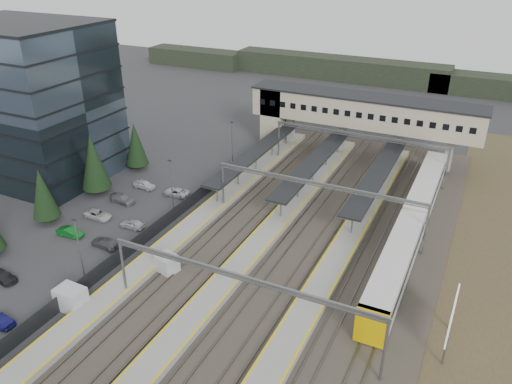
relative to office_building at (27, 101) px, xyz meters
The scene contains 15 objects.
ground 39.86m from the office_building, 18.43° to the right, with size 220.00×220.00×0.00m, color #2B2B2D.
office_building is the anchor object (origin of this frame).
conifer_row 22.40m from the office_building, 48.57° to the right, with size 4.42×49.82×9.50m.
car_park 31.31m from the office_building, 39.98° to the right, with size 10.39×44.44×1.29m.
lampposts 31.00m from the office_building, 21.00° to the right, with size 0.50×53.25×8.07m.
fence 32.32m from the office_building, 13.35° to the right, with size 0.08×90.00×2.00m.
relay_cabin_near 40.33m from the office_building, 38.74° to the right, with size 3.06×2.28×2.50m.
relay_cabin_far 40.03m from the office_building, 22.16° to the right, with size 2.89×2.62×2.22m.
rail_corridor 47.39m from the office_building, ahead, with size 34.00×90.00×0.92m.
canopies 46.29m from the office_building, 19.23° to the left, with size 23.10×30.00×3.28m.
footbridge 53.18m from the office_building, 34.47° to the left, with size 40.40×6.40×11.20m.
gantries 49.23m from the office_building, 10.62° to the right, with size 28.40×62.28×7.17m.
train 61.03m from the office_building, ahead, with size 3.11×43.27×3.92m.
billboard 68.48m from the office_building, 10.95° to the right, with size 0.31×6.20×5.30m.
treeline_far 100.53m from the office_building, 53.31° to the left, with size 170.00×19.00×7.00m.
Camera 1 is at (29.94, -41.46, 34.87)m, focal length 35.00 mm.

